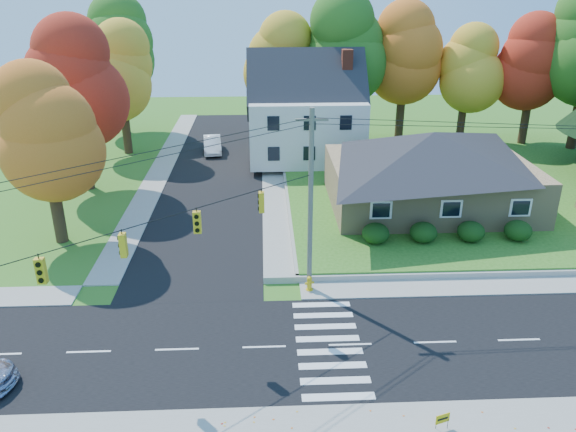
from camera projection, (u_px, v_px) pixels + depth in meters
name	position (u px, v px, depth m)	size (l,w,h in m)	color
ground	(350.00, 345.00, 26.06)	(120.00, 120.00, 0.00)	#3D7923
road_main	(350.00, 345.00, 26.06)	(90.00, 8.00, 0.02)	black
road_cross	(217.00, 171.00, 49.63)	(8.00, 44.00, 0.02)	black
sidewalk_north	(337.00, 289.00, 30.64)	(90.00, 2.00, 0.08)	#9C9A90
sidewalk_south	(370.00, 423.00, 21.45)	(90.00, 2.00, 0.08)	#9C9A90
lawn	(470.00, 183.00, 45.82)	(30.00, 30.00, 0.50)	#3D7923
ranch_house	(431.00, 168.00, 39.84)	(14.60, 10.60, 5.40)	tan
colonial_house	(306.00, 114.00, 50.02)	(10.40, 8.40, 9.60)	silver
hedge_row	(447.00, 232.00, 34.95)	(10.70, 1.70, 1.27)	#163A10
traffic_infrastructure	(347.00, 232.00, 25.29)	(38.10, 10.66, 10.00)	#666059
tree_lot_0	(281.00, 62.00, 54.00)	(6.72, 6.72, 12.51)	#3F2A19
tree_lot_1	(345.00, 48.00, 52.82)	(7.84, 7.84, 14.60)	#3F2A19
tree_lot_2	(405.00, 54.00, 54.25)	(7.28, 7.28, 13.56)	#3F2A19
tree_lot_3	(468.00, 69.00, 54.09)	(6.16, 6.16, 11.47)	#3F2A19
tree_lot_4	(534.00, 63.00, 53.17)	(6.72, 6.72, 12.51)	#3F2A19
tree_west_0	(44.00, 133.00, 33.58)	(6.16, 6.16, 11.47)	#3F2A19
tree_west_1	(75.00, 83.00, 42.23)	(7.28, 7.28, 13.56)	#3F2A19
tree_west_2	(120.00, 71.00, 51.72)	(6.72, 6.72, 12.51)	#3F2A19
tree_west_3	(116.00, 47.00, 58.48)	(7.84, 7.84, 14.60)	#3F2A19
white_car	(212.00, 144.00, 54.61)	(1.63, 4.69, 1.54)	white
fire_hydrant	(309.00, 284.00, 30.39)	(0.51, 0.40, 0.89)	gold
yard_sign	(443.00, 419.00, 20.94)	(0.58, 0.22, 0.75)	black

